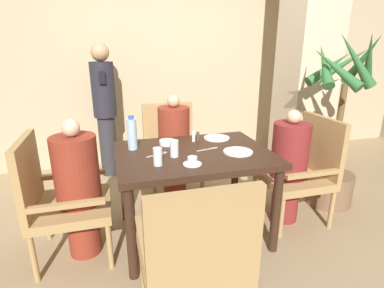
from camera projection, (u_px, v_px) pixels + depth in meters
ground_plane at (193, 233)px, 2.61m from camera, size 16.00×16.00×0.00m
wall_back at (154, 58)px, 3.92m from camera, size 8.00×0.06×2.80m
pillar_stone at (307, 64)px, 3.49m from camera, size 0.54×0.54×2.70m
dining_table at (194, 163)px, 2.41m from camera, size 1.21×0.90×0.75m
chair_left_side at (57, 197)px, 2.19m from camera, size 0.56×0.56×0.96m
diner_in_left_chair at (79, 188)px, 2.21m from camera, size 0.32×0.32×1.07m
chair_far_side at (171, 147)px, 3.26m from camera, size 0.56×0.56×0.96m
diner_in_far_chair at (174, 146)px, 3.10m from camera, size 0.32×0.32×1.10m
chair_right_side at (303, 167)px, 2.72m from camera, size 0.56×0.56×0.96m
diner_in_right_chair at (289, 166)px, 2.67m from camera, size 0.32×0.32×1.04m
chair_near_corner at (195, 254)px, 1.59m from camera, size 0.56×0.56×0.96m
standing_host at (105, 107)px, 3.57m from camera, size 0.27×0.31×1.59m
potted_palm at (334, 146)px, 2.95m from camera, size 0.69×0.69×1.68m
plate_main_left at (238, 152)px, 2.36m from camera, size 0.23×0.23×0.01m
plate_main_right at (217, 138)px, 2.72m from camera, size 0.23×0.23×0.01m
teacup_with_saucer at (192, 162)px, 2.11m from camera, size 0.13×0.13×0.06m
bowl_small at (167, 142)px, 2.55m from camera, size 0.14×0.14×0.04m
water_bottle at (132, 134)px, 2.40m from camera, size 0.08×0.08×0.28m
glass_tall_near at (174, 149)px, 2.25m from camera, size 0.06×0.06×0.13m
glass_tall_mid at (158, 157)px, 2.09m from camera, size 0.06×0.06×0.13m
salt_shaker at (194, 137)px, 2.62m from camera, size 0.03×0.03×0.09m
pepper_shaker at (198, 137)px, 2.63m from camera, size 0.03×0.03×0.08m
fork_beside_plate at (159, 154)px, 2.31m from camera, size 0.17×0.09×0.00m
knife_beside_plate at (208, 149)px, 2.43m from camera, size 0.19×0.06×0.00m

